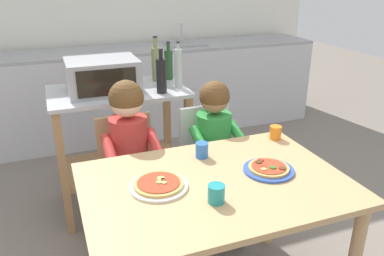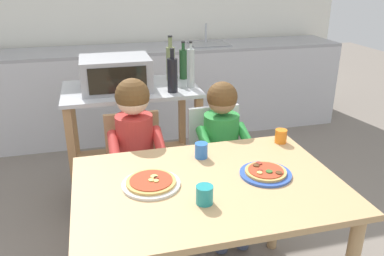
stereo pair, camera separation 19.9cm
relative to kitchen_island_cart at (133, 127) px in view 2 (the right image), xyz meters
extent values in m
plane|color=slate|center=(0.22, -0.03, -0.59)|extent=(11.30, 11.30, 0.00)
cube|color=silver|center=(0.22, 1.32, -0.15)|extent=(4.29, 0.60, 0.88)
cube|color=#9E9EA3|center=(0.22, 1.32, 0.31)|extent=(4.29, 0.60, 0.03)
cube|color=gray|center=(0.97, 1.32, 0.32)|extent=(0.40, 0.33, 0.02)
cylinder|color=#B7BABF|center=(0.97, 1.44, 0.43)|extent=(0.02, 0.02, 0.20)
cube|color=#B7BABF|center=(0.00, 0.00, 0.29)|extent=(0.93, 0.58, 0.02)
cube|color=#AD7F51|center=(0.00, 0.00, -0.28)|extent=(0.85, 0.53, 0.02)
cube|color=#AD7F51|center=(-0.42, -0.25, -0.16)|extent=(0.05, 0.05, 0.86)
cube|color=#AD7F51|center=(0.42, -0.25, -0.16)|extent=(0.05, 0.05, 0.86)
cube|color=#AD7F51|center=(-0.42, 0.25, -0.16)|extent=(0.05, 0.05, 0.86)
cube|color=#AD7F51|center=(0.42, 0.25, -0.16)|extent=(0.05, 0.05, 0.86)
cube|color=#999BA0|center=(-0.10, -0.01, 0.41)|extent=(0.46, 0.37, 0.22)
cube|color=black|center=(-0.10, -0.20, 0.41)|extent=(0.37, 0.01, 0.17)
cylinder|color=black|center=(0.07, -0.20, 0.34)|extent=(0.02, 0.01, 0.02)
cylinder|color=#1E4723|center=(0.41, 0.14, 0.41)|extent=(0.06, 0.06, 0.22)
cylinder|color=#1E4723|center=(0.41, 0.14, 0.54)|extent=(0.02, 0.02, 0.05)
cylinder|color=black|center=(0.41, 0.14, 0.57)|extent=(0.03, 0.03, 0.01)
cylinder|color=#ADB7B2|center=(0.41, -0.10, 0.43)|extent=(0.05, 0.05, 0.26)
cylinder|color=#ADB7B2|center=(0.41, -0.10, 0.58)|extent=(0.02, 0.02, 0.04)
cylinder|color=black|center=(0.41, -0.10, 0.61)|extent=(0.02, 0.02, 0.01)
cylinder|color=olive|center=(0.31, 0.13, 0.42)|extent=(0.06, 0.06, 0.24)
cylinder|color=olive|center=(0.31, 0.13, 0.58)|extent=(0.03, 0.03, 0.07)
cylinder|color=black|center=(0.31, 0.13, 0.62)|extent=(0.03, 0.03, 0.01)
cylinder|color=black|center=(0.26, -0.18, 0.41)|extent=(0.07, 0.07, 0.23)
cylinder|color=black|center=(0.26, -0.18, 0.55)|extent=(0.03, 0.03, 0.06)
cylinder|color=black|center=(0.26, -0.18, 0.59)|extent=(0.03, 0.03, 0.01)
cube|color=tan|center=(0.22, -1.16, 0.15)|extent=(1.20, 0.83, 0.03)
cylinder|color=tan|center=(-0.32, -0.80, -0.23)|extent=(0.06, 0.06, 0.72)
cylinder|color=tan|center=(0.76, -0.80, -0.23)|extent=(0.06, 0.06, 0.72)
cube|color=tan|center=(-0.04, -0.50, -0.15)|extent=(0.36, 0.36, 0.04)
cube|color=tan|center=(-0.04, -0.34, 0.04)|extent=(0.34, 0.03, 0.38)
cylinder|color=tan|center=(0.11, -0.65, -0.37)|extent=(0.03, 0.03, 0.42)
cylinder|color=tan|center=(-0.19, -0.65, -0.37)|extent=(0.03, 0.03, 0.42)
cylinder|color=tan|center=(0.11, -0.35, -0.37)|extent=(0.03, 0.03, 0.42)
cylinder|color=tan|center=(-0.19, -0.35, -0.37)|extent=(0.03, 0.03, 0.42)
cube|color=silver|center=(0.50, -0.51, -0.15)|extent=(0.36, 0.36, 0.04)
cube|color=silver|center=(0.50, -0.35, 0.04)|extent=(0.34, 0.03, 0.38)
cylinder|color=silver|center=(0.65, -0.66, -0.37)|extent=(0.03, 0.03, 0.42)
cylinder|color=silver|center=(0.35, -0.66, -0.37)|extent=(0.03, 0.03, 0.42)
cylinder|color=silver|center=(0.65, -0.36, -0.37)|extent=(0.03, 0.03, 0.42)
cylinder|color=silver|center=(0.35, -0.36, -0.37)|extent=(0.03, 0.03, 0.42)
cube|color=#424C6B|center=(0.03, -0.64, -0.11)|extent=(0.10, 0.30, 0.10)
cylinder|color=#424C6B|center=(0.03, -0.77, -0.35)|extent=(0.08, 0.08, 0.44)
cube|color=#424C6B|center=(-0.11, -0.64, -0.11)|extent=(0.10, 0.30, 0.10)
cylinder|color=#424C6B|center=(-0.11, -0.77, -0.35)|extent=(0.08, 0.08, 0.44)
cylinder|color=#BC332D|center=(0.09, -0.60, 0.12)|extent=(0.06, 0.26, 0.15)
cylinder|color=#BC332D|center=(-0.17, -0.60, 0.12)|extent=(0.06, 0.26, 0.15)
cylinder|color=#BC332D|center=(-0.04, -0.50, 0.08)|extent=(0.22, 0.22, 0.38)
sphere|color=beige|center=(-0.04, -0.50, 0.38)|extent=(0.19, 0.19, 0.19)
sphere|color=brown|center=(-0.04, -0.50, 0.39)|extent=(0.20, 0.20, 0.20)
cube|color=#424C6B|center=(0.57, -0.65, -0.11)|extent=(0.10, 0.30, 0.10)
cylinder|color=#424C6B|center=(0.57, -0.78, -0.35)|extent=(0.08, 0.08, 0.44)
cube|color=#424C6B|center=(0.43, -0.65, -0.11)|extent=(0.10, 0.30, 0.10)
cylinder|color=#424C6B|center=(0.43, -0.78, -0.35)|extent=(0.08, 0.08, 0.44)
cylinder|color=green|center=(0.63, -0.61, 0.10)|extent=(0.06, 0.26, 0.15)
cylinder|color=green|center=(0.37, -0.61, 0.10)|extent=(0.06, 0.26, 0.15)
cylinder|color=green|center=(0.50, -0.51, 0.06)|extent=(0.22, 0.22, 0.34)
sphere|color=#A37556|center=(0.50, -0.51, 0.33)|extent=(0.18, 0.18, 0.18)
sphere|color=brown|center=(0.50, -0.51, 0.35)|extent=(0.19, 0.19, 0.19)
cylinder|color=white|center=(-0.04, -1.12, 0.17)|extent=(0.26, 0.26, 0.01)
cylinder|color=tan|center=(-0.04, -1.12, 0.18)|extent=(0.22, 0.22, 0.01)
cylinder|color=#B23D23|center=(-0.04, -1.12, 0.19)|extent=(0.19, 0.19, 0.00)
cylinder|color=maroon|center=(-0.01, -1.11, 0.19)|extent=(0.02, 0.02, 0.01)
cylinder|color=#DBC666|center=(-0.02, -1.09, 0.19)|extent=(0.03, 0.03, 0.01)
cylinder|color=#DBC666|center=(-0.02, -1.13, 0.19)|extent=(0.02, 0.02, 0.01)
cylinder|color=#DBC666|center=(-0.04, -1.12, 0.19)|extent=(0.03, 0.03, 0.01)
cylinder|color=#3356B7|center=(0.50, -1.16, 0.17)|extent=(0.24, 0.24, 0.01)
cylinder|color=tan|center=(0.50, -1.16, 0.18)|extent=(0.19, 0.19, 0.01)
cylinder|color=#B23D23|center=(0.50, -1.16, 0.19)|extent=(0.17, 0.17, 0.00)
cylinder|color=#563319|center=(0.47, -1.11, 0.19)|extent=(0.03, 0.03, 0.01)
cylinder|color=#DBC666|center=(0.46, -1.18, 0.19)|extent=(0.03, 0.03, 0.01)
cylinder|color=#563319|center=(0.54, -1.20, 0.19)|extent=(0.03, 0.03, 0.01)
cylinder|color=maroon|center=(0.47, -1.16, 0.19)|extent=(0.02, 0.02, 0.01)
cylinder|color=maroon|center=(0.49, -1.09, 0.19)|extent=(0.03, 0.03, 0.01)
cylinder|color=#386628|center=(0.50, -1.18, 0.19)|extent=(0.03, 0.03, 0.01)
cylinder|color=orange|center=(0.74, -0.83, 0.20)|extent=(0.07, 0.07, 0.08)
cylinder|color=blue|center=(0.26, -0.90, 0.20)|extent=(0.07, 0.07, 0.08)
cylinder|color=teal|center=(0.15, -1.31, 0.20)|extent=(0.07, 0.07, 0.08)
camera|label=1|loc=(-0.44, -2.58, 1.06)|focal=36.63mm
camera|label=2|loc=(-0.25, -2.64, 1.06)|focal=36.63mm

